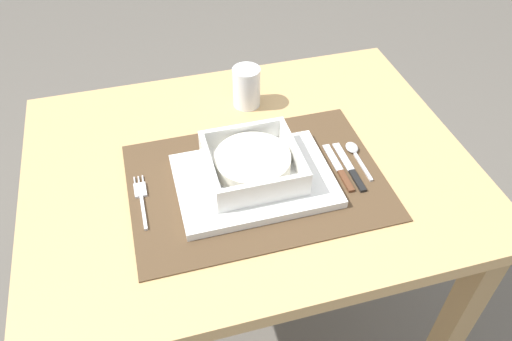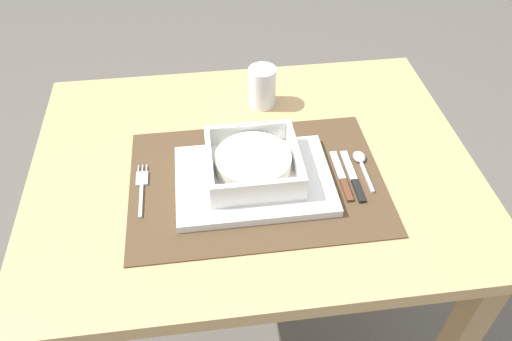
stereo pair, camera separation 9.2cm
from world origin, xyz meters
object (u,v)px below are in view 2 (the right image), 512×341
object	(u,v)px
dining_table	(253,204)
spoon	(361,161)
porridge_bowl	(253,164)
bread_knife	(342,179)
drinking_glass	(262,89)
fork	(142,185)
butter_knife	(354,179)

from	to	relation	value
dining_table	spoon	size ratio (longest dim) A/B	7.84
dining_table	porridge_bowl	size ratio (longest dim) A/B	5.12
dining_table	bread_knife	xyz separation A→B (m)	(0.16, -0.07, 0.13)
spoon	bread_knife	bearing A→B (deg)	-138.09
drinking_glass	spoon	bearing A→B (deg)	-53.33
fork	bread_knife	size ratio (longest dim) A/B	1.01
drinking_glass	dining_table	bearing A→B (deg)	-103.33
butter_knife	drinking_glass	distance (m)	0.30
dining_table	fork	distance (m)	0.25
porridge_bowl	fork	xyz separation A→B (m)	(-0.21, 0.00, -0.03)
butter_knife	bread_knife	world-z (taller)	same
dining_table	spoon	xyz separation A→B (m)	(0.21, -0.03, 0.13)
porridge_bowl	spoon	size ratio (longest dim) A/B	1.53
butter_knife	porridge_bowl	bearing A→B (deg)	172.84
dining_table	butter_knife	size ratio (longest dim) A/B	6.26
spoon	bread_knife	world-z (taller)	spoon
porridge_bowl	butter_knife	world-z (taller)	porridge_bowl
fork	butter_knife	world-z (taller)	butter_knife
porridge_bowl	drinking_glass	bearing A→B (deg)	78.04
spoon	butter_knife	xyz separation A→B (m)	(-0.03, -0.05, -0.00)
spoon	drinking_glass	world-z (taller)	drinking_glass
butter_knife	drinking_glass	size ratio (longest dim) A/B	1.52
porridge_bowl	butter_knife	bearing A→B (deg)	-9.14
bread_knife	fork	bearing A→B (deg)	170.65
porridge_bowl	butter_knife	size ratio (longest dim) A/B	1.22
bread_knife	dining_table	bearing A→B (deg)	150.53
bread_knife	drinking_glass	world-z (taller)	drinking_glass
fork	bread_knife	bearing A→B (deg)	-7.71
dining_table	drinking_glass	xyz separation A→B (m)	(0.04, 0.19, 0.16)
dining_table	drinking_glass	world-z (taller)	drinking_glass
butter_knife	bread_knife	bearing A→B (deg)	172.08
fork	butter_knife	bearing A→B (deg)	-7.99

